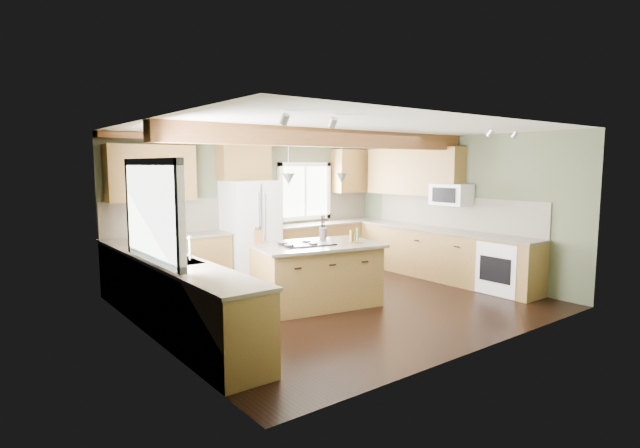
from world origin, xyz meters
TOP-DOWN VIEW (x-y plane):
  - floor at (0.00, 0.00)m, footprint 5.60×5.60m
  - ceiling at (0.00, 0.00)m, footprint 5.60×5.60m
  - wall_back at (0.00, 2.50)m, footprint 5.60×0.00m
  - wall_left at (-2.80, 0.00)m, footprint 0.00×5.00m
  - wall_right at (2.80, 0.00)m, footprint 0.00×5.00m
  - ceiling_beam at (0.00, 0.10)m, footprint 5.55×0.26m
  - soffit_trim at (0.00, 2.40)m, footprint 5.55×0.20m
  - backsplash_back at (0.00, 2.48)m, footprint 5.58×0.03m
  - backsplash_right at (2.78, 0.05)m, footprint 0.03×3.70m
  - base_cab_back_left at (-1.79, 2.20)m, footprint 2.02×0.60m
  - counter_back_left at (-1.79, 2.20)m, footprint 2.06×0.64m
  - base_cab_back_right at (1.49, 2.20)m, footprint 2.62×0.60m
  - counter_back_right at (1.49, 2.20)m, footprint 2.66×0.64m
  - base_cab_left at (-2.50, 0.05)m, footprint 0.60×3.70m
  - counter_left at (-2.50, 0.05)m, footprint 0.64×3.74m
  - base_cab_right at (2.50, 0.05)m, footprint 0.60×3.70m
  - counter_right at (2.50, 0.05)m, footprint 0.64×3.74m
  - upper_cab_back_left at (-1.99, 2.33)m, footprint 1.40×0.35m
  - upper_cab_over_fridge at (-0.30, 2.33)m, footprint 0.96×0.35m
  - upper_cab_right at (2.62, 0.90)m, footprint 0.35×2.20m
  - upper_cab_back_corner at (2.30, 2.33)m, footprint 0.90×0.35m
  - window_left at (-2.78, 0.05)m, footprint 0.04×1.60m
  - window_back at (1.15, 2.48)m, footprint 1.10×0.04m
  - sink at (-2.50, 0.05)m, footprint 0.50×0.65m
  - faucet at (-2.32, 0.05)m, footprint 0.02×0.02m
  - dishwasher at (-2.49, -1.25)m, footprint 0.60×0.60m
  - oven at (2.49, -1.25)m, footprint 0.60×0.72m
  - microwave at (2.58, -0.05)m, footprint 0.40×0.70m
  - pendant_left at (-0.76, 0.18)m, footprint 0.18×0.18m
  - pendant_right at (0.08, 0.02)m, footprint 0.18×0.18m
  - refrigerator at (-0.30, 2.12)m, footprint 0.90×0.74m
  - island at (-0.34, 0.10)m, footprint 1.89×1.36m
  - island_top at (-0.34, 0.10)m, footprint 2.02×1.50m
  - cooktop at (-0.48, 0.13)m, footprint 0.83×0.63m
  - knife_block at (-1.02, 0.62)m, footprint 0.15×0.13m
  - utensil_crock at (0.09, 0.49)m, footprint 0.14×0.14m
  - bottle_tray at (0.19, -0.15)m, footprint 0.29×0.29m

SIDE VIEW (x-z plane):
  - floor at x=0.00m, z-range 0.00..0.00m
  - dishwasher at x=-2.49m, z-range 0.01..0.85m
  - oven at x=2.49m, z-range 0.01..0.85m
  - base_cab_back_left at x=-1.79m, z-range 0.00..0.88m
  - base_cab_back_right at x=1.49m, z-range 0.00..0.88m
  - base_cab_left at x=-2.50m, z-range 0.00..0.88m
  - base_cab_right at x=2.50m, z-range 0.00..0.88m
  - island at x=-0.34m, z-range 0.00..0.88m
  - counter_back_left at x=-1.79m, z-range 0.88..0.92m
  - counter_back_right at x=1.49m, z-range 0.88..0.92m
  - counter_left at x=-2.50m, z-range 0.88..0.92m
  - counter_right at x=2.50m, z-range 0.88..0.92m
  - refrigerator at x=-0.30m, z-range 0.00..1.80m
  - island_top at x=-0.34m, z-range 0.88..0.92m
  - sink at x=-2.50m, z-range 0.89..0.92m
  - cooktop at x=-0.48m, z-range 0.92..0.94m
  - utensil_crock at x=0.09m, z-range 0.92..1.09m
  - knife_block at x=-1.02m, z-range 0.92..1.13m
  - bottle_tray at x=0.19m, z-range 0.92..1.13m
  - faucet at x=-2.32m, z-range 0.91..1.19m
  - backsplash_back at x=0.00m, z-range 0.92..1.50m
  - backsplash_right at x=2.78m, z-range 0.92..1.50m
  - wall_back at x=0.00m, z-range -1.50..4.10m
  - wall_left at x=-2.80m, z-range -1.20..3.80m
  - wall_right at x=2.80m, z-range -1.20..3.80m
  - window_back at x=1.15m, z-range 1.05..2.05m
  - window_left at x=-2.78m, z-range 1.02..2.08m
  - microwave at x=2.58m, z-range 1.36..1.74m
  - pendant_left at x=-0.76m, z-range 1.80..1.96m
  - pendant_right at x=0.08m, z-range 1.80..1.96m
  - upper_cab_back_left at x=-1.99m, z-range 1.50..2.40m
  - upper_cab_right at x=2.62m, z-range 1.50..2.40m
  - upper_cab_back_corner at x=2.30m, z-range 1.50..2.40m
  - upper_cab_over_fridge at x=-0.30m, z-range 1.80..2.50m
  - ceiling_beam at x=0.00m, z-range 2.34..2.60m
  - soffit_trim at x=0.00m, z-range 2.49..2.59m
  - ceiling at x=0.00m, z-range 2.60..2.60m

